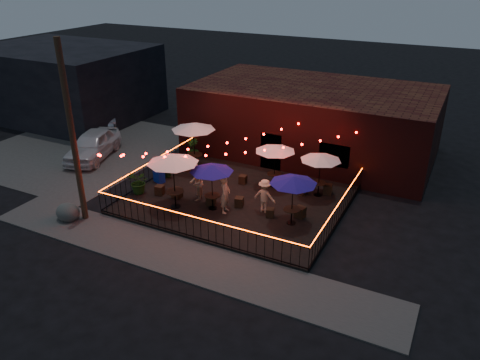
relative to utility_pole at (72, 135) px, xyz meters
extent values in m
plane|color=black|center=(5.40, 2.60, -4.00)|extent=(110.00, 110.00, 0.00)
cube|color=black|center=(5.40, 4.60, -3.92)|extent=(10.00, 8.00, 0.15)
cube|color=#413F3C|center=(5.40, -0.65, -3.98)|extent=(18.00, 2.50, 0.05)
cube|color=#413F3C|center=(-6.60, 6.60, -3.99)|extent=(11.00, 12.00, 0.02)
cube|color=#39110F|center=(6.40, 12.60, -2.00)|extent=(14.00, 8.00, 4.00)
cube|color=black|center=(5.40, 8.72, -2.90)|extent=(1.20, 0.24, 2.20)
cube|color=black|center=(8.90, 8.72, -2.40)|extent=(1.60, 0.24, 1.20)
cube|color=black|center=(-12.60, 11.60, -1.50)|extent=(12.00, 9.00, 5.00)
cylinder|color=#3B2418|center=(0.00, 0.00, 0.00)|extent=(0.26, 0.26, 8.00)
cube|color=black|center=(5.40, 0.60, -3.77)|extent=(10.00, 0.04, 0.04)
cube|color=black|center=(5.40, 0.60, -2.85)|extent=(10.00, 0.04, 0.04)
cube|color=#E93B02|center=(5.40, 0.60, -2.82)|extent=(10.00, 0.03, 0.02)
cube|color=black|center=(0.40, 4.60, -3.77)|extent=(0.04, 8.00, 0.04)
cube|color=black|center=(0.40, 4.60, -2.85)|extent=(0.04, 8.00, 0.04)
cube|color=#E93B02|center=(0.40, 4.60, -2.82)|extent=(0.03, 8.00, 0.02)
cube|color=black|center=(10.40, 4.60, -3.77)|extent=(0.04, 8.00, 0.04)
cube|color=black|center=(10.40, 4.60, -2.85)|extent=(0.04, 8.00, 0.04)
cube|color=#E93B02|center=(10.40, 4.60, -2.82)|extent=(0.03, 8.00, 0.02)
cylinder|color=black|center=(3.17, 2.58, -3.83)|extent=(0.47, 0.47, 0.03)
cylinder|color=black|center=(3.17, 2.58, -3.45)|extent=(0.06, 0.06, 0.77)
cylinder|color=black|center=(3.17, 2.58, -3.06)|extent=(0.86, 0.86, 0.04)
cylinder|color=black|center=(3.17, 2.58, -2.56)|extent=(0.05, 0.05, 2.58)
cone|color=silver|center=(3.17, 2.58, -1.43)|extent=(2.51, 2.51, 0.38)
cylinder|color=black|center=(1.60, 6.85, -3.83)|extent=(0.48, 0.48, 0.03)
cylinder|color=black|center=(1.60, 6.85, -3.45)|extent=(0.07, 0.07, 0.78)
cylinder|color=black|center=(1.60, 6.85, -3.05)|extent=(0.87, 0.87, 0.04)
cylinder|color=black|center=(1.60, 6.85, -2.55)|extent=(0.05, 0.05, 2.61)
cone|color=silver|center=(1.60, 6.85, -1.40)|extent=(3.14, 3.14, 0.38)
cylinder|color=black|center=(4.82, 3.20, -3.84)|extent=(0.40, 0.40, 0.03)
cylinder|color=black|center=(4.82, 3.20, -3.51)|extent=(0.05, 0.05, 0.66)
cylinder|color=black|center=(4.82, 3.20, -3.18)|extent=(0.73, 0.73, 0.04)
cylinder|color=black|center=(4.82, 3.20, -2.76)|extent=(0.04, 0.04, 2.19)
cone|color=navy|center=(4.82, 3.20, -1.80)|extent=(2.38, 2.38, 0.32)
cylinder|color=black|center=(6.43, 6.69, -3.84)|extent=(0.41, 0.41, 0.03)
cylinder|color=black|center=(6.43, 6.69, -3.51)|extent=(0.06, 0.06, 0.67)
cylinder|color=black|center=(6.43, 6.69, -3.16)|extent=(0.74, 0.74, 0.04)
cylinder|color=black|center=(6.43, 6.69, -2.74)|extent=(0.04, 0.04, 2.22)
cone|color=silver|center=(6.43, 6.69, -1.77)|extent=(2.11, 2.11, 0.32)
cylinder|color=black|center=(8.57, 3.58, -3.84)|extent=(0.41, 0.41, 0.03)
cylinder|color=black|center=(8.57, 3.58, -3.50)|extent=(0.06, 0.06, 0.67)
cylinder|color=black|center=(8.57, 3.58, -3.16)|extent=(0.75, 0.75, 0.04)
cylinder|color=black|center=(8.57, 3.58, -2.73)|extent=(0.04, 0.04, 2.24)
cone|color=navy|center=(8.57, 3.58, -1.75)|extent=(2.55, 2.55, 0.33)
cylinder|color=black|center=(8.77, 6.73, -3.84)|extent=(0.40, 0.40, 0.03)
cylinder|color=black|center=(8.77, 6.73, -3.52)|extent=(0.05, 0.05, 0.65)
cylinder|color=black|center=(8.77, 6.73, -3.18)|extent=(0.72, 0.72, 0.04)
cylinder|color=black|center=(8.77, 6.73, -2.77)|extent=(0.04, 0.04, 2.16)
cone|color=silver|center=(8.77, 6.73, -1.83)|extent=(2.10, 2.10, 0.31)
cube|color=black|center=(1.77, 3.29, -3.62)|extent=(0.46, 0.46, 0.47)
cube|color=black|center=(2.72, 3.39, -3.60)|extent=(0.47, 0.47, 0.50)
cube|color=black|center=(1.47, 6.34, -3.61)|extent=(0.50, 0.50, 0.48)
cube|color=black|center=(2.50, 5.95, -3.63)|extent=(0.43, 0.43, 0.44)
cube|color=black|center=(4.55, 3.51, -3.60)|extent=(0.52, 0.52, 0.50)
cube|color=black|center=(5.83, 3.95, -3.62)|extent=(0.46, 0.46, 0.45)
cube|color=black|center=(4.86, 6.27, -3.63)|extent=(0.41, 0.41, 0.44)
cube|color=black|center=(6.87, 6.41, -3.61)|extent=(0.49, 0.49, 0.49)
cube|color=black|center=(7.52, 3.69, -3.65)|extent=(0.43, 0.43, 0.41)
cube|color=black|center=(8.73, 4.28, -3.60)|extent=(0.49, 0.49, 0.50)
cube|color=black|center=(8.01, 6.49, -3.60)|extent=(0.49, 0.49, 0.50)
cube|color=black|center=(9.13, 7.09, -3.61)|extent=(0.48, 0.48, 0.48)
imported|color=tan|center=(5.50, 3.19, -2.96)|extent=(0.53, 0.71, 1.78)
imported|color=tan|center=(3.67, 3.65, -2.96)|extent=(0.95, 1.05, 1.79)
imported|color=tan|center=(7.08, 4.02, -3.05)|extent=(1.05, 0.63, 1.60)
imported|color=#194113|center=(0.80, 2.95, -3.24)|extent=(1.28, 1.17, 1.21)
imported|color=#0E3A0C|center=(0.98, 5.19, -3.23)|extent=(0.81, 0.73, 1.23)
imported|color=#183E0B|center=(0.80, 7.95, -3.25)|extent=(0.78, 0.78, 1.20)
cube|color=#0C28A9|center=(0.90, 4.45, -3.49)|extent=(0.64, 0.54, 0.73)
cube|color=silver|center=(0.90, 4.45, -3.11)|extent=(0.69, 0.59, 0.05)
ellipsoid|color=#4B4C47|center=(-0.58, -0.43, -3.61)|extent=(1.11, 0.99, 0.78)
imported|color=silver|center=(-4.75, 5.75, -3.20)|extent=(3.20, 5.07, 1.61)
imported|color=gray|center=(-8.39, 10.63, -3.22)|extent=(4.45, 4.54, 1.55)
camera|label=1|loc=(14.59, -13.33, 6.61)|focal=35.00mm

